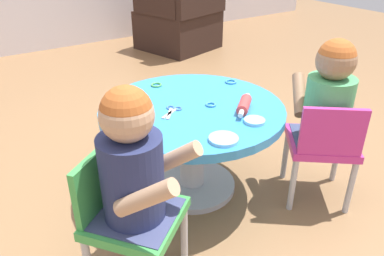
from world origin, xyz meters
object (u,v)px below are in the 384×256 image
craft_table (192,128)px  rolling_pin (244,105)px  seated_child_left (132,162)px  craft_scissors (172,111)px  child_chair_right (323,145)px  armchair_dark (182,20)px  child_chair_left (127,214)px  seated_child_right (329,96)px

craft_table → rolling_pin: (0.17, -0.17, 0.14)m
seated_child_left → craft_scissors: 0.54m
child_chair_right → armchair_dark: (0.87, 2.56, 0.00)m
seated_child_left → child_chair_right: bearing=-2.4°
child_chair_left → craft_scissors: size_ratio=3.90×
craft_table → rolling_pin: rolling_pin is taller
craft_table → child_chair_right: bearing=-42.4°
craft_scissors → child_chair_left: bearing=-139.3°
seated_child_right → armchair_dark: (0.84, 2.53, -0.22)m
child_chair_right → rolling_pin: size_ratio=2.84×
child_chair_right → craft_scissors: (-0.56, 0.42, 0.16)m
seated_child_left → armchair_dark: size_ratio=0.58×
seated_child_left → seated_child_right: (0.96, -0.01, 0.00)m
craft_table → armchair_dark: (1.32, 2.15, -0.04)m
seated_child_right → craft_table: bearing=141.4°
armchair_dark → rolling_pin: 2.59m
child_chair_left → seated_child_right: bearing=-2.3°
child_chair_left → craft_scissors: 0.55m
seated_child_left → armchair_dark: 3.11m
child_chair_right → rolling_pin: child_chair_right is taller
child_chair_left → child_chair_right: (0.96, -0.07, 0.00)m
craft_scissors → child_chair_right: bearing=-36.9°
seated_child_right → seated_child_left: bearing=179.6°
rolling_pin → craft_scissors: (-0.28, 0.17, -0.02)m
child_chair_left → rolling_pin: bearing=14.5°
craft_scissors → seated_child_right: bearing=-33.6°
child_chair_right → armchair_dark: bearing=71.3°
child_chair_left → rolling_pin: size_ratio=2.84×
rolling_pin → craft_scissors: rolling_pin is taller
child_chair_left → child_chair_right: size_ratio=1.00×
child_chair_right → seated_child_right: bearing=50.9°
armchair_dark → craft_scissors: (-1.42, -2.14, 0.15)m
seated_child_right → craft_scissors: 0.70m
seated_child_right → craft_scissors: (-0.58, 0.39, -0.07)m
craft_table → seated_child_right: bearing=-38.6°
child_chair_left → seated_child_left: seated_child_left is taller
seated_child_right → craft_scissors: size_ratio=3.71×
child_chair_left → craft_scissors: (0.40, 0.35, 0.16)m
craft_table → child_chair_right: size_ratio=1.60×
armchair_dark → craft_scissors: armchair_dark is taller
craft_table → seated_child_right: 0.64m
rolling_pin → armchair_dark: bearing=63.7°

